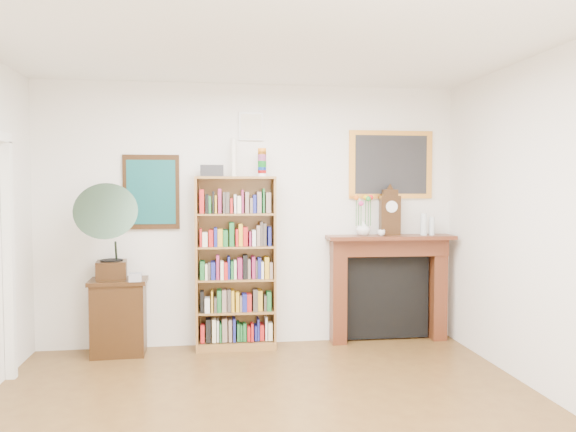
% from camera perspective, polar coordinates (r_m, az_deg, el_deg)
% --- Properties ---
extents(room, '(4.51, 5.01, 2.81)m').
position_cam_1_polar(room, '(3.58, -0.80, -1.93)').
color(room, '#55371A').
rests_on(room, ground).
extents(teal_poster, '(0.58, 0.04, 0.78)m').
position_cam_1_polar(teal_poster, '(6.05, -13.72, 2.38)').
color(teal_poster, black).
rests_on(teal_poster, back_wall).
extents(small_picture, '(0.26, 0.04, 0.30)m').
position_cam_1_polar(small_picture, '(6.07, -3.76, 9.08)').
color(small_picture, white).
rests_on(small_picture, back_wall).
extents(gilt_painting, '(0.95, 0.04, 0.75)m').
position_cam_1_polar(gilt_painting, '(6.35, 10.41, 5.15)').
color(gilt_painting, gold).
rests_on(gilt_painting, back_wall).
extents(bookshelf, '(0.84, 0.33, 2.09)m').
position_cam_1_polar(bookshelf, '(5.92, -5.31, -3.76)').
color(bookshelf, brown).
rests_on(bookshelf, floor).
extents(side_cabinet, '(0.58, 0.43, 0.77)m').
position_cam_1_polar(side_cabinet, '(6.03, -16.81, -9.78)').
color(side_cabinet, black).
rests_on(side_cabinet, floor).
extents(fireplace, '(1.40, 0.37, 1.18)m').
position_cam_1_polar(fireplace, '(6.33, 10.13, -6.26)').
color(fireplace, '#472310').
rests_on(fireplace, floor).
extents(gramophone, '(0.66, 0.79, 0.97)m').
position_cam_1_polar(gramophone, '(5.80, -17.82, -0.98)').
color(gramophone, black).
rests_on(gramophone, side_cabinet).
extents(cd_stack, '(0.13, 0.13, 0.08)m').
position_cam_1_polar(cd_stack, '(5.78, -15.25, -6.02)').
color(cd_stack, '#B9B8C5').
rests_on(cd_stack, side_cabinet).
extents(mantel_clock, '(0.22, 0.14, 0.50)m').
position_cam_1_polar(mantel_clock, '(6.24, 10.31, 0.29)').
color(mantel_clock, black).
rests_on(mantel_clock, fireplace).
extents(flower_vase, '(0.20, 0.20, 0.16)m').
position_cam_1_polar(flower_vase, '(6.15, 7.65, -1.23)').
color(flower_vase, white).
rests_on(flower_vase, fireplace).
extents(teacup, '(0.11, 0.11, 0.07)m').
position_cam_1_polar(teacup, '(6.15, 9.45, -1.69)').
color(teacup, white).
rests_on(teacup, fireplace).
extents(bottle_left, '(0.07, 0.07, 0.24)m').
position_cam_1_polar(bottle_left, '(6.31, 13.62, -0.82)').
color(bottle_left, silver).
rests_on(bottle_left, fireplace).
extents(bottle_right, '(0.06, 0.06, 0.20)m').
position_cam_1_polar(bottle_right, '(6.36, 14.41, -0.98)').
color(bottle_right, silver).
rests_on(bottle_right, fireplace).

